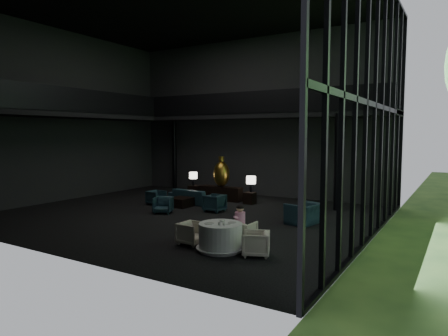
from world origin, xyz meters
The scene contains 35 objects.
floor centered at (0.00, 0.00, 0.00)m, with size 14.00×12.00×0.02m, color black.
ceiling centered at (0.00, 0.00, 8.00)m, with size 14.00×12.00×0.02m, color black.
wall_back centered at (0.00, 6.00, 4.00)m, with size 14.00×0.04×8.00m, color black.
wall_front centered at (0.00, -6.00, 4.00)m, with size 14.00×0.04×8.00m, color black.
wall_left centered at (-7.00, 0.00, 4.00)m, with size 0.04×12.00×8.00m, color black.
curtain_wall centered at (6.95, 0.00, 4.00)m, with size 0.20×12.00×8.00m, color black, non-canonical shape.
mezzanine_left centered at (-6.00, 0.00, 4.00)m, with size 2.00×12.00×0.25m, color black.
mezzanine_back centered at (1.00, 5.00, 4.00)m, with size 12.00×2.00×0.25m, color black.
railing_left centered at (-5.00, 0.00, 4.60)m, with size 0.06×12.00×1.00m, color black.
railing_back centered at (1.00, 4.00, 4.60)m, with size 12.00×0.06×1.00m, color black.
column_nw centered at (-5.00, 5.70, 2.00)m, with size 0.24×0.24×4.00m, color black.
column_ne centered at (4.80, 4.00, 2.00)m, with size 0.24×0.24×4.00m, color black.
console centered at (-0.57, 3.64, 0.33)m, with size 2.08×0.47×0.66m, color black.
bronze_urn centered at (-0.57, 3.65, 1.27)m, with size 0.77×0.77×1.43m.
side_table_left centered at (-2.17, 3.74, 0.30)m, with size 0.54×0.54×0.60m, color black.
table_lamp_left centered at (-2.17, 3.59, 1.08)m, with size 0.40×0.40×0.67m.
side_table_right centered at (1.03, 3.50, 0.26)m, with size 0.47×0.47×0.52m, color black.
table_lamp_right centered at (1.03, 3.61, 1.04)m, with size 0.44×0.44×0.73m.
sofa centered at (-1.20, 2.21, 0.48)m, with size 2.48×0.72×0.97m, color #1A3945.
lounge_armchair_west centered at (-2.46, 1.14, 0.31)m, with size 0.60×0.57×0.62m, color #11252B.
lounge_armchair_east centered at (0.63, 1.13, 0.38)m, with size 0.75×0.70×0.77m, color black.
lounge_armchair_south centered at (-0.94, -0.20, 0.33)m, with size 0.65×0.61×0.67m, color #192D39.
window_armchair centered at (4.53, 0.86, 0.52)m, with size 1.19×0.77×1.04m, color #183F50.
coffee_table centered at (-1.21, 1.31, 0.20)m, with size 0.88×0.88×0.39m, color black.
dining_table centered at (3.70, -3.37, 0.33)m, with size 1.34×1.34×0.75m.
dining_chair_north centered at (3.85, -2.41, 0.33)m, with size 0.64×0.60×0.66m, color beige.
dining_chair_east centered at (4.73, -3.28, 0.32)m, with size 0.62×0.58×0.63m, color beige.
dining_chair_west centered at (2.68, -3.27, 0.32)m, with size 0.62×0.58×0.63m, color beige.
child centered at (3.74, -2.34, 0.78)m, with size 0.31×0.31×0.66m.
plate_a centered at (3.47, -3.58, 0.76)m, with size 0.27×0.27×0.02m, color white.
plate_b centered at (3.95, -3.17, 0.76)m, with size 0.23×0.23×0.02m, color white.
saucer centered at (3.96, -3.39, 0.76)m, with size 0.14×0.14×0.01m, color white.
coffee_cup centered at (3.91, -3.52, 0.79)m, with size 0.08×0.08×0.06m, color white.
cereal_bowl centered at (3.65, -3.19, 0.79)m, with size 0.14×0.14×0.07m, color white.
cream_pot centered at (3.80, -3.58, 0.79)m, with size 0.07×0.07×0.08m, color #99999E.
Camera 1 is at (9.27, -12.39, 3.16)m, focal length 32.00 mm.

